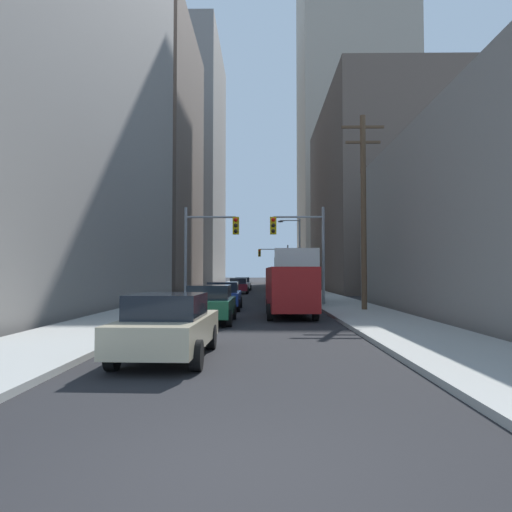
# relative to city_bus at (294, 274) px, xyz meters

# --- Properties ---
(ground_plane) EXTENTS (400.00, 400.00, 0.00)m
(ground_plane) POSITION_rel_city_bus_xyz_m (-2.63, -26.47, -1.93)
(ground_plane) COLOR black
(sidewalk_left) EXTENTS (3.55, 160.00, 0.15)m
(sidewalk_left) POSITION_rel_city_bus_xyz_m (-7.98, 23.53, -1.85)
(sidewalk_left) COLOR #9E9E99
(sidewalk_left) RESTS_ON ground
(sidewalk_right) EXTENTS (3.55, 160.00, 0.15)m
(sidewalk_right) POSITION_rel_city_bus_xyz_m (2.71, 23.53, -1.85)
(sidewalk_right) COLOR #9E9E99
(sidewalk_right) RESTS_ON ground
(city_bus) EXTENTS (2.96, 11.59, 3.40)m
(city_bus) POSITION_rel_city_bus_xyz_m (0.00, 0.00, 0.00)
(city_bus) COLOR silver
(city_bus) RESTS_ON ground
(cargo_van_red) EXTENTS (2.18, 5.28, 2.26)m
(cargo_van_red) POSITION_rel_city_bus_xyz_m (-0.89, -10.08, -0.64)
(cargo_van_red) COLOR maroon
(cargo_van_red) RESTS_ON ground
(sedan_beige) EXTENTS (1.95, 4.26, 1.52)m
(sedan_beige) POSITION_rel_city_bus_xyz_m (-4.39, -20.22, -1.16)
(sedan_beige) COLOR #C6B793
(sedan_beige) RESTS_ON ground
(sedan_green) EXTENTS (1.95, 4.21, 1.52)m
(sedan_green) POSITION_rel_city_bus_xyz_m (-4.27, -12.60, -1.16)
(sedan_green) COLOR #195938
(sedan_green) RESTS_ON ground
(sedan_blue) EXTENTS (1.95, 4.22, 1.52)m
(sedan_blue) POSITION_rel_city_bus_xyz_m (-4.29, -6.11, -1.16)
(sedan_blue) COLOR navy
(sedan_blue) RESTS_ON ground
(sedan_maroon) EXTENTS (1.95, 4.21, 1.52)m
(sedan_maroon) POSITION_rel_city_bus_xyz_m (-4.45, 13.35, -1.16)
(sedan_maroon) COLOR maroon
(sedan_maroon) RESTS_ON ground
(sedan_white) EXTENTS (1.95, 4.20, 1.52)m
(sedan_white) POSITION_rel_city_bus_xyz_m (-4.37, 21.13, -1.16)
(sedan_white) COLOR white
(sedan_white) RESTS_ON ground
(traffic_signal_near_left) EXTENTS (3.33, 0.44, 6.00)m
(traffic_signal_near_left) POSITION_rel_city_bus_xyz_m (-5.41, -3.57, 2.09)
(traffic_signal_near_left) COLOR gray
(traffic_signal_near_left) RESTS_ON ground
(traffic_signal_near_right) EXTENTS (3.31, 0.44, 6.00)m
(traffic_signal_near_right) POSITION_rel_city_bus_xyz_m (0.15, -3.57, 2.09)
(traffic_signal_near_right) COLOR gray
(traffic_signal_near_right) RESTS_ON ground
(traffic_signal_far_right) EXTENTS (4.31, 0.44, 6.00)m
(traffic_signal_far_right) POSITION_rel_city_bus_xyz_m (-0.31, 33.24, 2.14)
(traffic_signal_far_right) COLOR gray
(traffic_signal_far_right) RESTS_ON ground
(utility_pole_right) EXTENTS (2.20, 0.28, 10.20)m
(utility_pole_right) POSITION_rel_city_bus_xyz_m (3.07, -7.57, 3.45)
(utility_pole_right) COLOR brown
(utility_pole_right) RESTS_ON ground
(street_lamp_right) EXTENTS (2.28, 0.32, 7.50)m
(street_lamp_right) POSITION_rel_city_bus_xyz_m (1.28, 14.43, 2.60)
(street_lamp_right) COLOR gray
(street_lamp_right) RESTS_ON ground
(building_left_mid_office) EXTENTS (25.28, 21.19, 32.67)m
(building_left_mid_office) POSITION_rel_city_bus_xyz_m (-23.39, 24.48, 14.40)
(building_left_mid_office) COLOR #66564C
(building_left_mid_office) RESTS_ON ground
(building_left_far_tower) EXTENTS (20.32, 27.50, 48.59)m
(building_left_far_tower) POSITION_rel_city_bus_xyz_m (-20.77, 60.52, 22.37)
(building_left_far_tower) COLOR gray
(building_left_far_tower) RESTS_ON ground
(building_right_mid_block) EXTENTS (17.47, 26.40, 21.57)m
(building_right_mid_block) POSITION_rel_city_bus_xyz_m (13.72, 21.88, 8.85)
(building_right_mid_block) COLOR #66564C
(building_right_mid_block) RESTS_ON ground
(building_right_far_highrise) EXTENTS (21.94, 20.05, 68.46)m
(building_right_far_highrise) POSITION_rel_city_bus_xyz_m (16.83, 61.13, 32.30)
(building_right_far_highrise) COLOR #B7A893
(building_right_far_highrise) RESTS_ON ground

